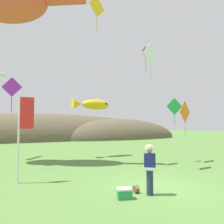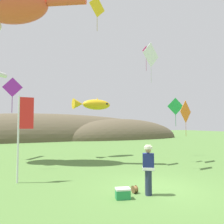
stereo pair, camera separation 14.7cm
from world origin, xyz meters
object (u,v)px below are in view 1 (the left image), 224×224
kite_spool (136,189)px  kite_diamond_pink (146,52)px  festival_banner_pole (23,126)px  festival_attendant (150,168)px  kite_diamond_green (174,107)px  kite_diamond_violet (12,87)px  kite_diamond_white (151,55)px  kite_fish_windsock (92,104)px  kite_diamond_orange (185,112)px  picnic_cooler (124,193)px  kite_giant_cat (3,6)px  kite_diamond_gold (97,7)px

kite_spool → kite_diamond_pink: 9.91m
kite_spool → festival_banner_pole: bearing=136.9°
festival_attendant → kite_diamond_green: kite_diamond_green is taller
festival_attendant → kite_diamond_violet: kite_diamond_violet is taller
festival_banner_pole → kite_diamond_white: kite_diamond_white is taller
kite_fish_windsock → kite_diamond_green: (6.18, -2.55, -0.14)m
kite_diamond_green → kite_diamond_pink: size_ratio=1.30×
kite_diamond_violet → kite_diamond_orange: 10.98m
festival_banner_pole → kite_fish_windsock: kite_fish_windsock is taller
kite_spool → kite_diamond_green: (8.03, 6.59, 3.80)m
picnic_cooler → kite_diamond_pink: size_ratio=0.32×
kite_diamond_white → kite_diamond_pink: 2.46m
picnic_cooler → kite_diamond_pink: bearing=48.4°
kite_spool → festival_attendant: bearing=-51.9°
kite_diamond_pink → festival_banner_pole: bearing=-167.1°
picnic_cooler → kite_fish_windsock: (2.53, 9.48, 3.89)m
festival_banner_pole → festival_attendant: bearing=-44.0°
kite_giant_cat → kite_spool: bearing=-62.8°
kite_diamond_pink → kite_diamond_white: bearing=-118.3°
festival_banner_pole → kite_diamond_gold: 9.07m
picnic_cooler → kite_diamond_orange: size_ratio=0.23×
festival_banner_pole → kite_diamond_pink: size_ratio=2.14×
kite_spool → picnic_cooler: picnic_cooler is taller
festival_attendant → kite_diamond_orange: bearing=35.5°
kite_diamond_orange → kite_fish_windsock: bearing=133.2°
kite_spool → kite_diamond_violet: bearing=121.2°
kite_diamond_green → kite_diamond_orange: size_ratio=0.95×
festival_attendant → kite_diamond_gold: 10.96m
kite_fish_windsock → kite_diamond_green: size_ratio=1.34×
kite_diamond_pink → kite_fish_windsock: bearing=121.2°
kite_diamond_green → kite_giant_cat: bearing=169.4°
kite_giant_cat → kite_diamond_green: kite_giant_cat is taller
kite_giant_cat → kite_fish_windsock: bearing=1.7°
festival_banner_pole → kite_diamond_gold: kite_diamond_gold is taller
kite_diamond_green → kite_diamond_pink: (-3.80, -1.39, 3.49)m
picnic_cooler → festival_banner_pole: 5.29m
kite_diamond_gold → kite_diamond_orange: size_ratio=0.94×
kite_diamond_violet → kite_diamond_pink: kite_diamond_pink is taller
kite_diamond_white → kite_diamond_orange: size_ratio=0.97×
kite_giant_cat → kite_diamond_white: size_ratio=3.35×
kite_spool → kite_diamond_violet: (-4.00, 6.61, 4.46)m
kite_diamond_pink → kite_diamond_orange: (2.38, -1.14, -4.09)m
kite_giant_cat → festival_attendant: bearing=-62.3°
kite_diamond_white → festival_attendant: bearing=-128.1°
picnic_cooler → kite_diamond_pink: kite_diamond_pink is taller
kite_spool → kite_diamond_white: size_ratio=0.12×
kite_giant_cat → kite_diamond_orange: kite_giant_cat is taller
kite_diamond_white → kite_giant_cat: bearing=143.4°
kite_diamond_green → kite_diamond_orange: bearing=-119.4°
kite_spool → festival_banner_pole: (-3.64, 3.41, 2.33)m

